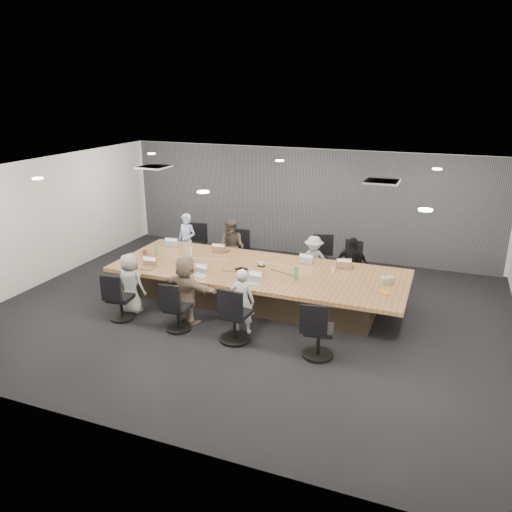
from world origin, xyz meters
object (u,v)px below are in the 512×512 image
(bottle_clear, at_px, (190,252))
(conference_table, at_px, (258,284))
(laptop_0, at_px, (175,245))
(person_3, at_px, (351,264))
(laptop_5, at_px, (200,276))
(person_1, at_px, (232,247))
(person_5, at_px, (186,290))
(laptop_1, at_px, (222,251))
(bottle_green_left, at_px, (156,248))
(person_0, at_px, (187,241))
(laptop_3, at_px, (347,266))
(chair_7, at_px, (319,334))
(laptop_2, at_px, (307,261))
(chair_2, at_px, (317,262))
(snack_packet, at_px, (385,293))
(chair_1, at_px, (238,255))
(chair_6, at_px, (235,318))
(laptop_4, at_px, (146,268))
(person_6, at_px, (242,301))
(person_2, at_px, (313,261))
(chair_5, at_px, (178,311))
(chair_4, at_px, (121,302))
(mug_brown, at_px, (145,252))
(chair_0, at_px, (194,248))
(laptop_6, at_px, (254,284))
(canvas_bag, at_px, (387,280))
(bottle_green_right, at_px, (296,273))
(chair_3, at_px, (354,269))
(person_4, at_px, (131,283))

(bottle_clear, bearing_deg, conference_table, -6.17)
(laptop_0, bearing_deg, person_3, -179.05)
(laptop_5, bearing_deg, person_1, 110.60)
(laptop_0, bearing_deg, person_5, 117.54)
(laptop_1, xyz_separation_m, bottle_green_left, (-1.29, -0.69, 0.13))
(person_0, relative_size, laptop_3, 4.37)
(laptop_1, height_order, laptop_3, same)
(chair_7, height_order, laptop_2, chair_7)
(chair_2, bearing_deg, snack_packet, 112.61)
(chair_1, bearing_deg, laptop_2, 151.54)
(chair_6, xyz_separation_m, laptop_1, (-1.40, 2.50, 0.31))
(laptop_4, bearing_deg, person_1, 61.16)
(bottle_clear, bearing_deg, laptop_5, -53.29)
(laptop_4, xyz_separation_m, person_6, (2.38, -0.55, -0.13))
(chair_2, height_order, person_2, person_2)
(chair_1, distance_m, person_0, 1.30)
(chair_5, bearing_deg, laptop_5, 83.69)
(chair_4, distance_m, person_1, 3.22)
(person_5, relative_size, snack_packet, 8.36)
(mug_brown, bearing_deg, bottle_clear, 13.92)
(conference_table, xyz_separation_m, chair_5, (-0.92, -1.70, -0.03))
(person_0, height_order, person_5, person_0)
(laptop_4, xyz_separation_m, snack_packet, (4.76, 0.41, 0.01))
(laptop_1, xyz_separation_m, laptop_3, (2.84, 0.00, 0.00))
(chair_0, height_order, person_2, person_2)
(person_2, height_order, laptop_6, person_2)
(laptop_2, xyz_separation_m, laptop_6, (-0.60, -1.60, 0.00))
(bottle_green_left, xyz_separation_m, canvas_bag, (5.03, 0.02, -0.07))
(laptop_6, bearing_deg, laptop_0, 155.51)
(chair_6, bearing_deg, chair_2, 84.78)
(conference_table, distance_m, person_2, 1.59)
(chair_4, distance_m, bottle_green_right, 3.41)
(person_0, relative_size, bottle_clear, 6.49)
(chair_3, relative_size, person_2, 0.67)
(chair_2, xyz_separation_m, mug_brown, (-3.47, -1.77, 0.36))
(conference_table, relative_size, person_6, 4.87)
(chair_4, xyz_separation_m, person_2, (2.98, 3.05, 0.21))
(conference_table, bearing_deg, bottle_green_left, 177.46)
(bottle_green_right, bearing_deg, laptop_2, 94.71)
(chair_2, height_order, laptop_2, chair_2)
(chair_0, height_order, mug_brown, mug_brown)
(chair_7, distance_m, person_4, 3.91)
(chair_6, height_order, laptop_3, chair_6)
(chair_2, distance_m, canvas_bag, 2.38)
(mug_brown, bearing_deg, laptop_3, 11.40)
(bottle_green_left, height_order, canvas_bag, bottle_green_left)
(chair_6, height_order, person_0, person_0)
(chair_7, height_order, laptop_5, chair_7)
(conference_table, height_order, laptop_5, laptop_5)
(person_1, relative_size, laptop_3, 4.28)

